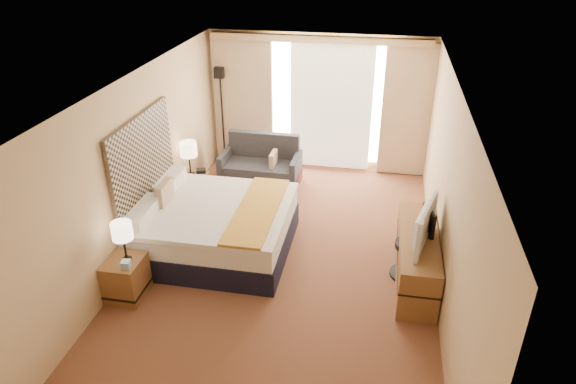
% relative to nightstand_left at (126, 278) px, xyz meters
% --- Properties ---
extents(floor, '(4.20, 7.00, 0.02)m').
position_rel_nightstand_left_xyz_m(floor, '(1.87, 1.05, -0.28)').
color(floor, '#521B17').
rests_on(floor, ground).
extents(ceiling, '(4.20, 7.00, 0.02)m').
position_rel_nightstand_left_xyz_m(ceiling, '(1.87, 1.05, 2.33)').
color(ceiling, white).
rests_on(ceiling, wall_back).
extents(wall_back, '(4.20, 0.02, 2.60)m').
position_rel_nightstand_left_xyz_m(wall_back, '(1.87, 4.55, 1.02)').
color(wall_back, tan).
rests_on(wall_back, ground).
extents(wall_left, '(0.02, 7.00, 2.60)m').
position_rel_nightstand_left_xyz_m(wall_left, '(-0.23, 1.05, 1.02)').
color(wall_left, tan).
rests_on(wall_left, ground).
extents(wall_right, '(0.02, 7.00, 2.60)m').
position_rel_nightstand_left_xyz_m(wall_right, '(3.97, 1.05, 1.02)').
color(wall_right, tan).
rests_on(wall_right, ground).
extents(headboard, '(0.06, 1.85, 1.50)m').
position_rel_nightstand_left_xyz_m(headboard, '(-0.19, 1.25, 1.01)').
color(headboard, black).
rests_on(headboard, wall_left).
extents(nightstand_left, '(0.45, 0.52, 0.55)m').
position_rel_nightstand_left_xyz_m(nightstand_left, '(0.00, 0.00, 0.00)').
color(nightstand_left, brown).
rests_on(nightstand_left, floor).
extents(nightstand_right, '(0.45, 0.52, 0.55)m').
position_rel_nightstand_left_xyz_m(nightstand_right, '(0.00, 2.50, 0.00)').
color(nightstand_right, brown).
rests_on(nightstand_right, floor).
extents(media_dresser, '(0.50, 1.80, 0.70)m').
position_rel_nightstand_left_xyz_m(media_dresser, '(3.70, 1.05, 0.07)').
color(media_dresser, brown).
rests_on(media_dresser, floor).
extents(window, '(2.30, 0.02, 2.30)m').
position_rel_nightstand_left_xyz_m(window, '(2.12, 4.52, 1.04)').
color(window, white).
rests_on(window, wall_back).
extents(curtains, '(4.12, 0.19, 2.56)m').
position_rel_nightstand_left_xyz_m(curtains, '(1.87, 4.44, 1.13)').
color(curtains, beige).
rests_on(curtains, floor).
extents(bed, '(2.14, 1.96, 1.04)m').
position_rel_nightstand_left_xyz_m(bed, '(0.81, 1.26, 0.11)').
color(bed, black).
rests_on(bed, floor).
extents(loveseat, '(1.46, 0.80, 0.90)m').
position_rel_nightstand_left_xyz_m(loveseat, '(0.96, 3.54, 0.02)').
color(loveseat, '#562118').
rests_on(loveseat, floor).
extents(floor_lamp, '(0.25, 0.25, 1.95)m').
position_rel_nightstand_left_xyz_m(floor_lamp, '(-0.00, 4.35, 1.10)').
color(floor_lamp, black).
rests_on(floor_lamp, floor).
extents(desk_chair, '(0.51, 0.51, 1.04)m').
position_rel_nightstand_left_xyz_m(desk_chair, '(3.67, 1.14, 0.19)').
color(desk_chair, black).
rests_on(desk_chair, floor).
extents(lamp_left, '(0.26, 0.26, 0.55)m').
position_rel_nightstand_left_xyz_m(lamp_left, '(0.04, 0.02, 0.70)').
color(lamp_left, black).
rests_on(lamp_left, nightstand_left).
extents(lamp_right, '(0.28, 0.28, 0.60)m').
position_rel_nightstand_left_xyz_m(lamp_right, '(-0.03, 2.54, 0.74)').
color(lamp_right, black).
rests_on(lamp_right, nightstand_right).
extents(tissue_box, '(0.12, 0.12, 0.10)m').
position_rel_nightstand_left_xyz_m(tissue_box, '(0.11, -0.13, 0.32)').
color(tissue_box, '#9CC9F1').
rests_on(tissue_box, nightstand_left).
extents(telephone, '(0.19, 0.17, 0.06)m').
position_rel_nightstand_left_xyz_m(telephone, '(0.11, 2.66, 0.31)').
color(telephone, black).
rests_on(telephone, nightstand_right).
extents(television, '(0.37, 0.96, 0.56)m').
position_rel_nightstand_left_xyz_m(television, '(3.65, 0.89, 0.70)').
color(television, black).
rests_on(television, media_dresser).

